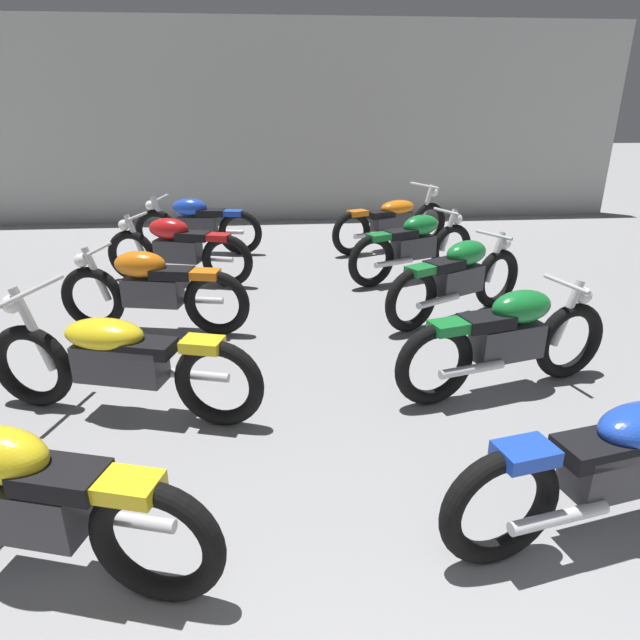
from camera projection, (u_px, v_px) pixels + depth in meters
back_wall at (286, 124)px, 10.43m from camera, size 13.04×0.24×3.60m
motorcycle_left_row_1 at (25, 502)px, 2.61m from camera, size 1.92×0.71×0.88m
motorcycle_left_row_2 at (119, 360)px, 4.04m from camera, size 2.12×0.85×0.97m
motorcycle_left_row_3 at (152, 289)px, 5.53m from camera, size 1.95×0.60×0.88m
motorcycle_left_row_4 at (177, 249)px, 7.03m from camera, size 1.92×0.71×0.88m
motorcycle_left_row_5 at (197, 224)px, 8.41m from camera, size 1.96×0.53×0.88m
motorcycle_right_row_1 at (628, 461)px, 2.92m from camera, size 2.15×0.78×0.97m
motorcycle_right_row_2 at (508, 338)px, 4.40m from camera, size 1.93×0.70×0.88m
motorcycle_right_row_3 at (458, 278)px, 5.89m from camera, size 1.78×1.03×0.88m
motorcycle_right_row_4 at (414, 245)px, 7.19m from camera, size 1.85×0.88×0.88m
motorcycle_right_row_5 at (393, 221)px, 8.68m from camera, size 2.03×1.06×0.97m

